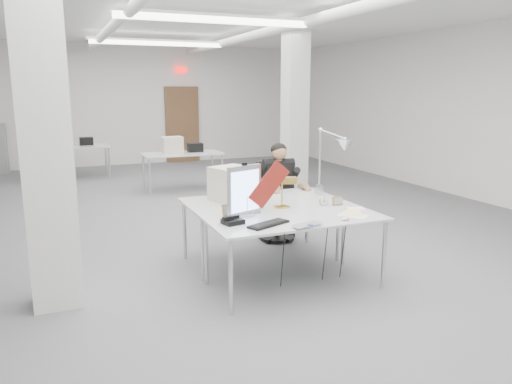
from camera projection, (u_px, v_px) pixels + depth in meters
room_shell at (217, 113)px, 7.32m from camera, size 10.04×14.04×3.24m
desk_main at (295, 218)px, 5.12m from camera, size 1.80×0.90×0.02m
desk_second at (261, 200)px, 5.93m from camera, size 1.80×0.90×0.02m
bg_desk_a at (182, 154)px, 10.17m from camera, size 1.60×0.80×0.02m
bg_desk_b at (73, 147)px, 11.42m from camera, size 1.60×0.80×0.02m
office_chair at (277, 205)px, 6.80m from camera, size 0.54×0.54×0.98m
seated_person at (279, 176)px, 6.67m from camera, size 0.59×0.70×0.96m
monitor at (245, 191)px, 5.12m from camera, size 0.41×0.18×0.52m
pennant at (269, 184)px, 5.18m from camera, size 0.47×0.02×0.50m
keyboard at (268, 224)px, 4.80m from camera, size 0.47×0.31×0.02m
laptop at (310, 226)px, 4.72m from camera, size 0.38×0.30×0.03m
mouse at (345, 219)px, 4.97m from camera, size 0.10×0.08×0.04m
bankers_lamp at (282, 193)px, 5.48m from camera, size 0.32×0.20×0.33m
desk_phone at (233, 222)px, 4.85m from camera, size 0.22×0.20×0.05m
picture_frame_left at (229, 210)px, 5.18m from camera, size 0.15×0.07×0.12m
picture_frame_right at (337, 201)px, 5.62m from camera, size 0.13×0.04×0.10m
desk_clock at (323, 201)px, 5.61m from camera, size 0.11×0.03×0.11m
paper_stack_a at (353, 216)px, 5.16m from camera, size 0.35×0.37×0.01m
paper_stack_b at (353, 213)px, 5.26m from camera, size 0.27×0.29×0.01m
paper_stack_c at (356, 208)px, 5.46m from camera, size 0.22×0.18×0.01m
beige_monitor at (231, 184)px, 5.85m from camera, size 0.53×0.52×0.40m
architect_lamp at (330, 163)px, 5.89m from camera, size 0.49×0.71×0.87m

